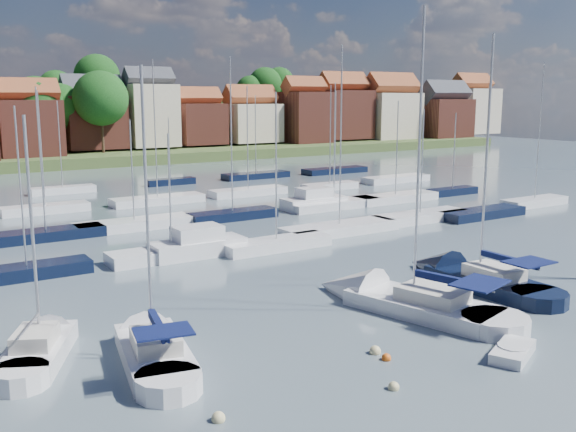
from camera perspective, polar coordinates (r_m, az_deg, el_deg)
ground at (r=67.91m, az=-10.97°, el=0.57°), size 260.00×260.00×0.00m
sailboat_left at (r=30.44m, az=-12.14°, el=-11.26°), size 4.64×10.54×13.95m
sailboat_centre at (r=36.59m, az=9.50°, el=-7.42°), size 6.70×13.39×17.52m
sailboat_navy at (r=42.00m, az=15.69°, el=-5.31°), size 3.23×11.91×16.45m
sailboat_far at (r=31.93m, az=-20.91°, el=-10.72°), size 5.88×8.86×11.71m
tender at (r=31.17m, az=19.35°, el=-11.33°), size 3.30×2.52×0.65m
buoy_a at (r=24.48m, az=-6.21°, el=-17.66°), size 0.51×0.51×0.51m
buoy_b at (r=26.96m, az=9.37°, el=-14.96°), size 0.45×0.45×0.45m
buoy_c at (r=29.60m, az=8.73°, el=-12.54°), size 0.43×0.43×0.43m
buoy_d at (r=32.88m, az=17.19°, el=-10.50°), size 0.47×0.47×0.47m
buoy_e at (r=40.18m, az=8.46°, el=-6.27°), size 0.48×0.48×0.48m
buoy_g at (r=30.23m, az=7.74°, el=-12.00°), size 0.53×0.53×0.53m
marina_field at (r=64.17m, az=-7.80°, el=0.48°), size 79.62×41.41×15.93m
far_shore_town at (r=157.41m, az=-22.92°, el=7.21°), size 212.46×90.00×22.27m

